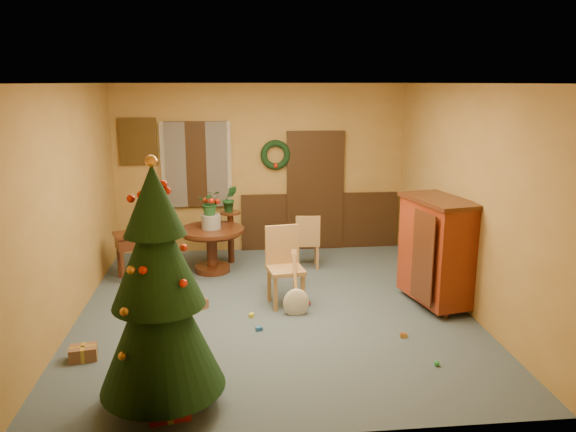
{
  "coord_description": "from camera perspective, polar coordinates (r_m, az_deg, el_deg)",
  "views": [
    {
      "loc": [
        -0.53,
        -6.9,
        2.91
      ],
      "look_at": [
        0.23,
        0.4,
        1.16
      ],
      "focal_mm": 35.0,
      "sensor_mm": 36.0,
      "label": 1
    }
  ],
  "objects": [
    {
      "name": "toy_c",
      "position": [
        7.26,
        -3.73,
        -10.03
      ],
      "size": [
        0.07,
        0.09,
        0.05
      ],
      "primitive_type": "cube",
      "rotation": [
        0.0,
        0.0,
        1.27
      ],
      "color": "gold",
      "rests_on": "floor"
    },
    {
      "name": "plant_stand",
      "position": [
        9.24,
        -5.85,
        -1.53
      ],
      "size": [
        0.33,
        0.33,
        0.86
      ],
      "color": "black",
      "rests_on": "floor"
    },
    {
      "name": "toy_d",
      "position": [
        7.61,
        2.09,
        -8.84
      ],
      "size": [
        0.06,
        0.06,
        0.06
      ],
      "primitive_type": "sphere",
      "color": "red",
      "rests_on": "floor"
    },
    {
      "name": "guitar",
      "position": [
        7.18,
        0.84,
        -7.07
      ],
      "size": [
        0.39,
        0.55,
        0.78
      ],
      "primitive_type": null,
      "rotation": [
        -0.49,
        0.0,
        0.12
      ],
      "color": "beige",
      "rests_on": "floor"
    },
    {
      "name": "sideboard",
      "position": [
        7.64,
        14.86,
        -3.23
      ],
      "size": [
        0.82,
        1.24,
        1.46
      ],
      "color": "#531E09",
      "rests_on": "floor"
    },
    {
      "name": "gift_d",
      "position": [
        5.36,
        -11.94,
        -19.02
      ],
      "size": [
        0.39,
        0.22,
        0.13
      ],
      "color": "#A71716",
      "rests_on": "floor"
    },
    {
      "name": "toy_e",
      "position": [
        6.84,
        11.65,
        -11.81
      ],
      "size": [
        0.08,
        0.05,
        0.05
      ],
      "primitive_type": "cube",
      "rotation": [
        0.0,
        0.0,
        -0.03
      ],
      "color": "orange",
      "rests_on": "floor"
    },
    {
      "name": "chair_far",
      "position": [
        8.93,
        1.98,
        -2.42
      ],
      "size": [
        0.41,
        0.41,
        0.88
      ],
      "color": "olive",
      "rests_on": "floor"
    },
    {
      "name": "gift_a",
      "position": [
        6.59,
        -20.08,
        -12.94
      ],
      "size": [
        0.31,
        0.25,
        0.15
      ],
      "color": "brown",
      "rests_on": "floor"
    },
    {
      "name": "gift_b",
      "position": [
        5.69,
        -14.87,
        -16.48
      ],
      "size": [
        0.25,
        0.25,
        0.24
      ],
      "color": "#A71716",
      "rests_on": "floor"
    },
    {
      "name": "christmas_tree",
      "position": [
        5.1,
        -13.0,
        -7.7
      ],
      "size": [
        1.13,
        1.13,
        2.33
      ],
      "color": "#382111",
      "rests_on": "floor"
    },
    {
      "name": "room_envelope",
      "position": [
        9.79,
        -1.53,
        2.86
      ],
      "size": [
        5.5,
        5.5,
        5.5
      ],
      "color": "#35434D",
      "rests_on": "ground"
    },
    {
      "name": "dining_table",
      "position": [
        8.84,
        -7.76,
        -2.58
      ],
      "size": [
        1.02,
        1.02,
        0.7
      ],
      "color": "black",
      "rests_on": "floor"
    },
    {
      "name": "toy_b",
      "position": [
        6.3,
        14.88,
        -14.27
      ],
      "size": [
        0.06,
        0.06,
        0.06
      ],
      "primitive_type": "sphere",
      "color": "green",
      "rests_on": "floor"
    },
    {
      "name": "urn",
      "position": [
        8.76,
        -7.82,
        -0.57
      ],
      "size": [
        0.3,
        0.3,
        0.22
      ],
      "primitive_type": "cylinder",
      "color": "slate",
      "rests_on": "dining_table"
    },
    {
      "name": "writing_desk",
      "position": [
        8.78,
        -14.54,
        -2.66
      ],
      "size": [
        0.9,
        0.66,
        0.72
      ],
      "color": "black",
      "rests_on": "floor"
    },
    {
      "name": "gift_c",
      "position": [
        7.57,
        -9.17,
        -8.85
      ],
      "size": [
        0.29,
        0.28,
        0.13
      ],
      "color": "brown",
      "rests_on": "floor"
    },
    {
      "name": "chair_near",
      "position": [
        7.52,
        -0.4,
        -4.76
      ],
      "size": [
        0.52,
        0.52,
        1.05
      ],
      "color": "olive",
      "rests_on": "floor"
    },
    {
      "name": "centerpiece_plant",
      "position": [
        8.69,
        -7.89,
        1.37
      ],
      "size": [
        0.35,
        0.3,
        0.39
      ],
      "primitive_type": "imported",
      "color": "#1E4C23",
      "rests_on": "urn"
    },
    {
      "name": "stand_plant",
      "position": [
        9.12,
        -5.93,
        1.76
      ],
      "size": [
        0.27,
        0.24,
        0.44
      ],
      "primitive_type": "imported",
      "rotation": [
        0.0,
        0.0,
        0.2
      ],
      "color": "#19471E",
      "rests_on": "plant_stand"
    },
    {
      "name": "toy_a",
      "position": [
        6.89,
        -2.97,
        -11.37
      ],
      "size": [
        0.09,
        0.07,
        0.05
      ],
      "primitive_type": "cube",
      "rotation": [
        0.0,
        0.0,
        0.28
      ],
      "color": "#245C9F",
      "rests_on": "floor"
    }
  ]
}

